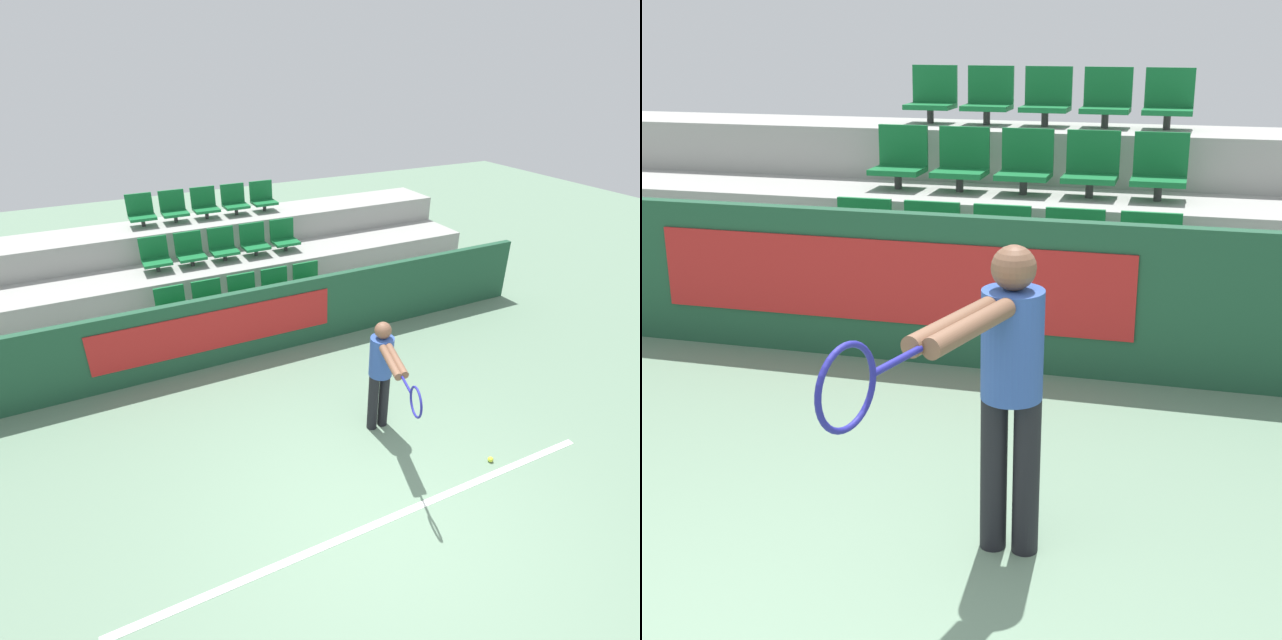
{
  "view_description": "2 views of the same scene",
  "coord_description": "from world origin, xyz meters",
  "views": [
    {
      "loc": [
        -2.17,
        -2.97,
        4.29
      ],
      "look_at": [
        0.45,
        2.41,
        1.11
      ],
      "focal_mm": 28.0,
      "sensor_mm": 36.0,
      "label": 1
    },
    {
      "loc": [
        1.47,
        -2.44,
        2.45
      ],
      "look_at": [
        0.28,
        2.17,
        0.87
      ],
      "focal_mm": 50.0,
      "sensor_mm": 36.0,
      "label": 2
    }
  ],
  "objects": [
    {
      "name": "stadium_chair_0",
      "position": [
        -1.19,
        4.42,
        0.75
      ],
      "size": [
        0.47,
        0.4,
        0.57
      ],
      "color": "#333333",
      "rests_on": "bleacher_tier_front"
    },
    {
      "name": "stadium_chair_4",
      "position": [
        1.19,
        4.42,
        0.75
      ],
      "size": [
        0.47,
        0.4,
        0.57
      ],
      "color": "#333333",
      "rests_on": "bleacher_tier_front"
    },
    {
      "name": "bleacher_tier_back",
      "position": [
        0.0,
        6.45,
        0.74
      ],
      "size": [
        9.79,
        1.08,
        1.49
      ],
      "color": "#9E9E99",
      "rests_on": "ground"
    },
    {
      "name": "tennis_ball",
      "position": [
        1.61,
        0.15,
        0.03
      ],
      "size": [
        0.07,
        0.07,
        0.07
      ],
      "color": "#CCDB33",
      "rests_on": "ground"
    },
    {
      "name": "court_baseline",
      "position": [
        0.0,
        -0.02,
        0.0
      ],
      "size": [
        5.54,
        0.08,
        0.01
      ],
      "color": "white",
      "rests_on": "ground"
    },
    {
      "name": "barrier_wall",
      "position": [
        -0.02,
        3.68,
        0.57
      ],
      "size": [
        10.19,
        0.14,
        1.15
      ],
      "color": "#1E4C33",
      "rests_on": "ground"
    },
    {
      "name": "stadium_chair_10",
      "position": [
        -1.19,
        6.58,
        1.74
      ],
      "size": [
        0.47,
        0.4,
        0.57
      ],
      "color": "#333333",
      "rests_on": "bleacher_tier_back"
    },
    {
      "name": "tennis_player",
      "position": [
        0.71,
        1.23,
        0.93
      ],
      "size": [
        0.54,
        1.46,
        1.53
      ],
      "rotation": [
        0.0,
        0.0,
        -0.29
      ],
      "color": "black",
      "rests_on": "ground"
    },
    {
      "name": "stadium_chair_12",
      "position": [
        0.0,
        6.58,
        1.74
      ],
      "size": [
        0.47,
        0.4,
        0.57
      ],
      "color": "#333333",
      "rests_on": "bleacher_tier_back"
    },
    {
      "name": "stadium_chair_1",
      "position": [
        -0.59,
        4.42,
        0.75
      ],
      "size": [
        0.47,
        0.4,
        0.57
      ],
      "color": "#333333",
      "rests_on": "bleacher_tier_front"
    },
    {
      "name": "bleacher_tier_front",
      "position": [
        0.0,
        4.3,
        0.25
      ],
      "size": [
        9.79,
        1.08,
        0.5
      ],
      "color": "#9E9E99",
      "rests_on": "ground"
    },
    {
      "name": "stadium_chair_5",
      "position": [
        -1.19,
        5.5,
        1.25
      ],
      "size": [
        0.47,
        0.4,
        0.57
      ],
      "color": "#333333",
      "rests_on": "bleacher_tier_middle"
    },
    {
      "name": "stadium_chair_3",
      "position": [
        0.59,
        4.42,
        0.75
      ],
      "size": [
        0.47,
        0.4,
        0.57
      ],
      "color": "#333333",
      "rests_on": "bleacher_tier_front"
    },
    {
      "name": "stadium_chair_11",
      "position": [
        -0.59,
        6.58,
        1.74
      ],
      "size": [
        0.47,
        0.4,
        0.57
      ],
      "color": "#333333",
      "rests_on": "bleacher_tier_back"
    },
    {
      "name": "stadium_chair_7",
      "position": [
        0.0,
        5.5,
        1.25
      ],
      "size": [
        0.47,
        0.4,
        0.57
      ],
      "color": "#333333",
      "rests_on": "bleacher_tier_middle"
    },
    {
      "name": "stadium_chair_6",
      "position": [
        -0.59,
        5.5,
        1.25
      ],
      "size": [
        0.47,
        0.4,
        0.57
      ],
      "color": "#333333",
      "rests_on": "bleacher_tier_middle"
    },
    {
      "name": "stadium_chair_14",
      "position": [
        1.19,
        6.58,
        1.74
      ],
      "size": [
        0.47,
        0.4,
        0.57
      ],
      "color": "#333333",
      "rests_on": "bleacher_tier_back"
    },
    {
      "name": "stadium_chair_9",
      "position": [
        1.19,
        5.5,
        1.25
      ],
      "size": [
        0.47,
        0.4,
        0.57
      ],
      "color": "#333333",
      "rests_on": "bleacher_tier_middle"
    },
    {
      "name": "stadium_chair_2",
      "position": [
        0.0,
        4.42,
        0.75
      ],
      "size": [
        0.47,
        0.4,
        0.57
      ],
      "color": "#333333",
      "rests_on": "bleacher_tier_front"
    },
    {
      "name": "ground_plane",
      "position": [
        0.0,
        0.0,
        0.0
      ],
      "size": [
        30.0,
        30.0,
        0.0
      ],
      "primitive_type": "plane",
      "color": "slate"
    },
    {
      "name": "stadium_chair_8",
      "position": [
        0.59,
        5.5,
        1.25
      ],
      "size": [
        0.47,
        0.4,
        0.57
      ],
      "color": "#333333",
      "rests_on": "bleacher_tier_middle"
    },
    {
      "name": "stadium_chair_13",
      "position": [
        0.59,
        6.58,
        1.74
      ],
      "size": [
        0.47,
        0.4,
        0.57
      ],
      "color": "#333333",
      "rests_on": "bleacher_tier_back"
    },
    {
      "name": "bleacher_tier_middle",
      "position": [
        0.0,
        5.37,
        0.5
      ],
      "size": [
        9.79,
        1.08,
        0.99
      ],
      "color": "#9E9E99",
      "rests_on": "ground"
    }
  ]
}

